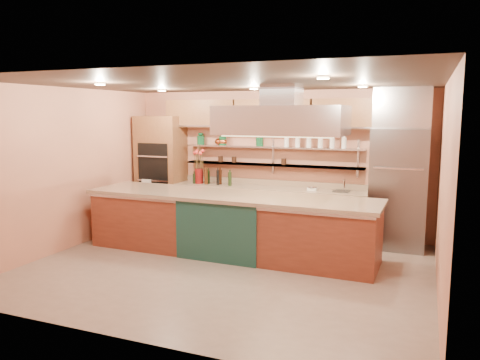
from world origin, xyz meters
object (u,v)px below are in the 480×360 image
at_px(kitchen_scale, 312,188).
at_px(copper_kettle, 219,142).
at_px(green_canister, 260,142).
at_px(island, 229,224).
at_px(refrigerator, 398,189).
at_px(flower_vase, 199,176).

height_order(kitchen_scale, copper_kettle, copper_kettle).
bearing_deg(copper_kettle, green_canister, 0.00).
distance_m(copper_kettle, green_canister, 0.88).
bearing_deg(island, refrigerator, 29.92).
xyz_separation_m(refrigerator, flower_vase, (-3.89, 0.01, 0.03)).
bearing_deg(flower_vase, refrigerator, -0.15).
bearing_deg(refrigerator, copper_kettle, 176.28).
xyz_separation_m(flower_vase, copper_kettle, (0.35, 0.22, 0.70)).
relative_size(island, kitchen_scale, 28.70).
bearing_deg(kitchen_scale, flower_vase, 173.01).
height_order(island, kitchen_scale, kitchen_scale).
height_order(refrigerator, flower_vase, refrigerator).
bearing_deg(green_canister, island, -88.27).
height_order(flower_vase, green_canister, green_canister).
bearing_deg(kitchen_scale, refrigerator, -7.36).
xyz_separation_m(kitchen_scale, green_canister, (-1.13, 0.22, 0.82)).
relative_size(refrigerator, copper_kettle, 12.10).
distance_m(kitchen_scale, copper_kettle, 2.17).
bearing_deg(kitchen_scale, island, -133.61).
distance_m(refrigerator, green_canister, 2.77).
distance_m(island, green_canister, 2.11).
xyz_separation_m(copper_kettle, green_canister, (0.88, 0.00, 0.02)).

